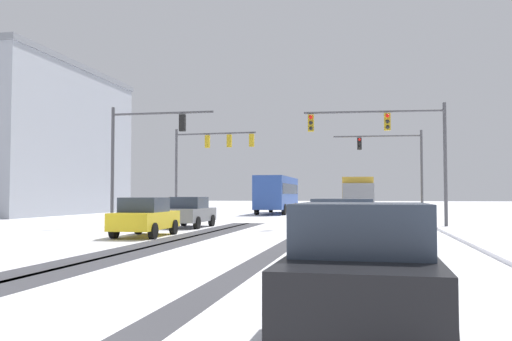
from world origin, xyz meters
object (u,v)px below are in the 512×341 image
(traffic_signal_far_right, at_px, (396,158))
(bus_oncoming, at_px, (277,192))
(car_yellow_cab_second, at_px, (145,217))
(traffic_signal_near_right, at_px, (394,138))
(traffic_signal_far_left, at_px, (208,152))
(traffic_signal_near_left, at_px, (140,145))
(box_truck_delivery, at_px, (358,196))
(car_white_third, at_px, (343,229))
(car_grey_lead, at_px, (190,212))
(car_black_fourth, at_px, (363,268))

(traffic_signal_far_right, height_order, bus_oncoming, traffic_signal_far_right)
(car_yellow_cab_second, relative_size, bus_oncoming, 0.38)
(traffic_signal_near_right, relative_size, traffic_signal_far_left, 1.13)
(traffic_signal_near_left, height_order, bus_oncoming, traffic_signal_near_left)
(traffic_signal_far_left, height_order, box_truck_delivery, traffic_signal_far_left)
(car_white_third, distance_m, bus_oncoming, 35.48)
(traffic_signal_near_left, distance_m, traffic_signal_near_right, 13.50)
(bus_oncoming, bearing_deg, traffic_signal_near_left, -99.75)
(traffic_signal_near_left, xyz_separation_m, traffic_signal_near_right, (13.38, 1.78, 0.29))
(car_grey_lead, bearing_deg, bus_oncoming, 87.19)
(car_yellow_cab_second, height_order, box_truck_delivery, box_truck_delivery)
(traffic_signal_far_right, height_order, car_white_third, traffic_signal_far_right)
(car_black_fourth, bearing_deg, traffic_signal_near_right, 86.13)
(traffic_signal_near_right, height_order, box_truck_delivery, traffic_signal_near_right)
(traffic_signal_far_right, relative_size, car_yellow_cab_second, 1.56)
(car_yellow_cab_second, bearing_deg, car_black_fourth, -57.66)
(bus_oncoming, bearing_deg, car_black_fourth, -79.28)
(car_yellow_cab_second, relative_size, car_white_third, 1.01)
(car_white_third, xyz_separation_m, bus_oncoming, (-7.48, 34.66, 1.18))
(car_yellow_cab_second, bearing_deg, traffic_signal_near_left, 115.98)
(car_grey_lead, height_order, car_black_fourth, same)
(car_white_third, bearing_deg, bus_oncoming, 102.18)
(traffic_signal_near_left, relative_size, traffic_signal_far_left, 1.00)
(traffic_signal_near_left, xyz_separation_m, car_white_third, (11.33, -12.31, -3.59))
(car_grey_lead, distance_m, bus_oncoming, 22.12)
(traffic_signal_far_right, xyz_separation_m, box_truck_delivery, (-2.84, -0.38, -2.82))
(traffic_signal_near_left, distance_m, car_white_third, 17.11)
(car_white_third, bearing_deg, car_black_fourth, -85.85)
(traffic_signal_far_right, xyz_separation_m, traffic_signal_far_left, (-13.31, -4.01, 0.34))
(traffic_signal_far_left, xyz_separation_m, car_grey_lead, (1.92, -9.57, -3.97))
(traffic_signal_far_right, height_order, box_truck_delivery, traffic_signal_far_right)
(bus_oncoming, bearing_deg, traffic_signal_far_left, -103.50)
(traffic_signal_near_left, height_order, traffic_signal_near_right, same)
(bus_oncoming, xyz_separation_m, box_truck_delivery, (7.47, -8.87, -0.36))
(traffic_signal_far_left, distance_m, car_black_fourth, 32.24)
(traffic_signal_far_left, height_order, car_grey_lead, traffic_signal_far_left)
(car_yellow_cab_second, height_order, bus_oncoming, bus_oncoming)
(car_yellow_cab_second, bearing_deg, traffic_signal_far_right, 60.55)
(car_yellow_cab_second, xyz_separation_m, car_black_fourth, (8.97, -14.17, 0.00))
(car_white_third, bearing_deg, car_yellow_cab_second, 143.10)
(car_grey_lead, relative_size, car_black_fourth, 1.00)
(box_truck_delivery, bearing_deg, car_yellow_cab_second, -113.28)
(traffic_signal_near_right, height_order, bus_oncoming, traffic_signal_near_right)
(car_grey_lead, bearing_deg, traffic_signal_near_right, 8.00)
(car_yellow_cab_second, bearing_deg, bus_oncoming, 88.15)
(car_white_third, height_order, box_truck_delivery, box_truck_delivery)
(traffic_signal_near_left, height_order, car_grey_lead, traffic_signal_near_left)
(traffic_signal_near_right, height_order, traffic_signal_far_left, same)
(car_grey_lead, bearing_deg, traffic_signal_far_right, 50.02)
(traffic_signal_far_right, height_order, car_black_fourth, traffic_signal_far_right)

